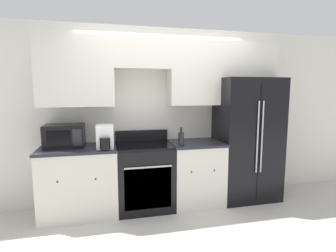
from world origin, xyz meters
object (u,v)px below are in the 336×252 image
Objects in this scene: microwave at (65,136)px; bottle at (181,139)px; refrigerator at (246,139)px; oven_range at (145,176)px.

bottle is (1.53, -0.28, -0.05)m from microwave.
refrigerator is at bearing -0.66° from microwave.
oven_range is 2.16× the size of microwave.
microwave reaches higher than bottle.
microwave is at bearing 179.34° from refrigerator.
microwave is at bearing 175.78° from oven_range.
refrigerator is at bearing 12.61° from bottle.
oven_range is at bearing -178.31° from refrigerator.
bottle is at bearing -23.20° from oven_range.
bottle is at bearing -10.42° from microwave.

